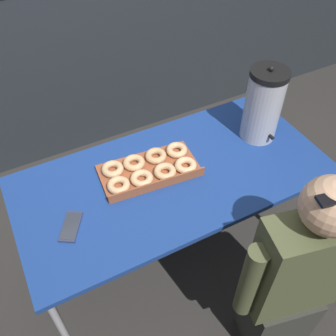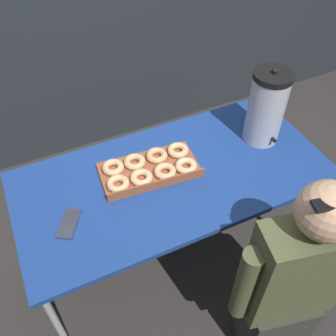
{
  "view_description": "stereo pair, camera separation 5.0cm",
  "coord_description": "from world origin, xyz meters",
  "px_view_note": "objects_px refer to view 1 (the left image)",
  "views": [
    {
      "loc": [
        -0.59,
        -1.09,
        2.09
      ],
      "look_at": [
        -0.03,
        0.0,
        0.82
      ],
      "focal_mm": 40.0,
      "sensor_mm": 36.0,
      "label": 1
    },
    {
      "loc": [
        -0.55,
        -1.11,
        2.09
      ],
      "look_at": [
        -0.03,
        0.0,
        0.82
      ],
      "focal_mm": 40.0,
      "sensor_mm": 36.0,
      "label": 2
    }
  ],
  "objects_px": {
    "donut_box": "(149,169)",
    "coffee_urn": "(263,105)",
    "person_seated": "(294,280)",
    "cell_phone": "(71,226)"
  },
  "relations": [
    {
      "from": "donut_box",
      "to": "coffee_urn",
      "type": "distance_m",
      "value": 0.66
    },
    {
      "from": "coffee_urn",
      "to": "donut_box",
      "type": "bearing_deg",
      "value": 178.59
    },
    {
      "from": "coffee_urn",
      "to": "person_seated",
      "type": "xyz_separation_m",
      "value": [
        -0.29,
        -0.7,
        -0.37
      ]
    },
    {
      "from": "cell_phone",
      "to": "donut_box",
      "type": "bearing_deg",
      "value": 49.06
    },
    {
      "from": "donut_box",
      "to": "person_seated",
      "type": "xyz_separation_m",
      "value": [
        0.34,
        -0.72,
        -0.2
      ]
    },
    {
      "from": "coffee_urn",
      "to": "cell_phone",
      "type": "relative_size",
      "value": 2.43
    },
    {
      "from": "donut_box",
      "to": "cell_phone",
      "type": "height_order",
      "value": "donut_box"
    },
    {
      "from": "donut_box",
      "to": "person_seated",
      "type": "distance_m",
      "value": 0.82
    },
    {
      "from": "donut_box",
      "to": "coffee_urn",
      "type": "bearing_deg",
      "value": 3.53
    },
    {
      "from": "donut_box",
      "to": "person_seated",
      "type": "relative_size",
      "value": 0.42
    }
  ]
}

